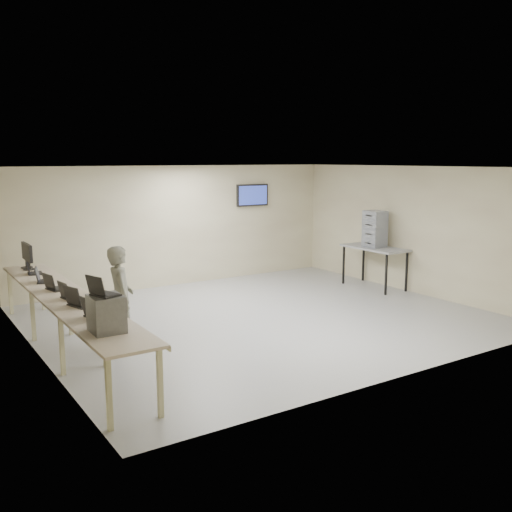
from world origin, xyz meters
TOP-DOWN VIEW (x-y plane):
  - room at (0.03, 0.06)m, footprint 8.01×7.01m
  - workbench at (-3.59, 0.00)m, footprint 0.76×6.00m
  - equipment_box at (-3.65, -2.12)m, footprint 0.38×0.43m
  - laptop_on_box at (-3.70, -2.12)m, footprint 0.36×0.38m
  - laptop_0 at (-3.60, -1.45)m, footprint 0.36×0.40m
  - laptop_1 at (-3.60, -0.74)m, footprint 0.41×0.45m
  - laptop_2 at (-3.60, -0.24)m, footprint 0.33×0.38m
  - laptop_3 at (-3.64, 0.49)m, footprint 0.36×0.40m
  - laptop_4 at (-3.66, 1.19)m, footprint 0.37×0.40m
  - laptop_5 at (-3.65, 2.00)m, footprint 0.31×0.36m
  - monitor_near at (-3.60, 2.47)m, footprint 0.22×0.49m
  - monitor_far at (-3.60, 2.70)m, footprint 0.22×0.49m
  - soldier at (-2.84, -0.34)m, footprint 0.49×0.66m
  - side_table at (3.60, 0.72)m, footprint 0.74×1.58m
  - storage_bins at (3.58, 0.72)m, footprint 0.40×0.44m

SIDE VIEW (x-z plane):
  - soldier at x=-2.84m, z-range 0.00..1.65m
  - workbench at x=-3.59m, z-range 0.38..1.28m
  - side_table at x=3.60m, z-range 0.40..1.35m
  - laptop_5 at x=-3.65m, z-range 0.84..1.10m
  - laptop_4 at x=-3.66m, z-range 0.84..1.10m
  - laptop_2 at x=-3.60m, z-range 0.83..1.10m
  - laptop_3 at x=-3.64m, z-range 0.83..1.11m
  - laptop_0 at x=-3.60m, z-range 0.83..1.11m
  - laptop_1 at x=-3.60m, z-range 0.83..1.13m
  - equipment_box at x=-3.65m, z-range 0.90..1.35m
  - monitor_far at x=-3.60m, z-range 0.95..1.43m
  - monitor_near at x=-3.60m, z-range 0.95..1.43m
  - storage_bins at x=3.58m, z-range 0.95..1.79m
  - room at x=0.03m, z-range 0.01..2.82m
  - laptop_on_box at x=-3.70m, z-range 1.28..1.54m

